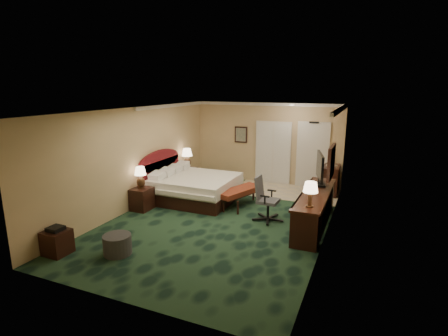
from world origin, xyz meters
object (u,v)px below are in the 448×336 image
at_px(nightstand_far, 188,177).
at_px(bed_bench, 239,197).
at_px(lamp_near, 141,177).
at_px(tv, 320,170).
at_px(ottoman, 117,245).
at_px(bed, 196,188).
at_px(lamp_far, 187,158).
at_px(desk, 315,209).
at_px(desk_chair, 268,199).
at_px(nightstand_near, 142,199).
at_px(minibar, 331,180).
at_px(side_table, 57,242).

distance_m(nightstand_far, bed_bench, 2.60).
xyz_separation_m(lamp_near, tv, (4.42, 1.30, 0.35)).
height_order(bed_bench, ottoman, bed_bench).
height_order(bed, lamp_far, lamp_far).
height_order(desk, tv, tv).
distance_m(bed, lamp_near, 1.69).
height_order(bed, desk, desk).
height_order(lamp_far, tv, tv).
bearing_deg(desk_chair, ottoman, -125.02).
height_order(nightstand_near, ottoman, nightstand_near).
height_order(desk_chair, minibar, desk_chair).
bearing_deg(lamp_near, bed_bench, 28.95).
bearing_deg(bed, desk, -10.34).
xyz_separation_m(lamp_far, bed_bench, (2.31, -1.24, -0.67)).
relative_size(nightstand_near, minibar, 0.67).
xyz_separation_m(bed, minibar, (3.52, 2.09, 0.09)).
bearing_deg(bed_bench, bed, -160.12).
bearing_deg(lamp_far, desk, -22.74).
relative_size(ottoman, tv, 0.53).
bearing_deg(minibar, lamp_far, -169.03).
bearing_deg(ottoman, bed, 92.37).
bearing_deg(ottoman, desk_chair, 52.27).
height_order(desk, desk_chair, desk_chair).
bearing_deg(bed_bench, desk, 3.92).
bearing_deg(desk, lamp_far, 157.26).
bearing_deg(bed_bench, tv, 20.91).
bearing_deg(lamp_far, minibar, 10.97).
relative_size(bed, side_table, 4.49).
xyz_separation_m(ottoman, side_table, (-1.09, -0.46, 0.05)).
distance_m(bed_bench, side_table, 4.67).
bearing_deg(desk_chair, minibar, 70.66).
xyz_separation_m(lamp_near, side_table, (0.02, -2.79, -0.63)).
relative_size(ottoman, desk, 0.19).
relative_size(desk_chair, minibar, 1.24).
height_order(nightstand_near, lamp_near, lamp_near).
relative_size(nightstand_far, ottoman, 1.07).
height_order(nightstand_near, desk_chair, desk_chair).
bearing_deg(bed_bench, lamp_near, -130.77).
bearing_deg(ottoman, side_table, -156.92).
bearing_deg(desk_chair, nightstand_far, 152.19).
bearing_deg(side_table, lamp_near, 90.49).
relative_size(lamp_near, minibar, 0.66).
bearing_deg(minibar, nightstand_near, -142.64).
bearing_deg(desk, bed_bench, 163.64).
distance_m(nightstand_near, desk, 4.47).
height_order(nightstand_far, desk_chair, desk_chair).
distance_m(lamp_far, desk, 4.84).
distance_m(nightstand_far, lamp_far, 0.62).
distance_m(nightstand_near, nightstand_far, 2.53).
height_order(nightstand_near, desk, desk).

